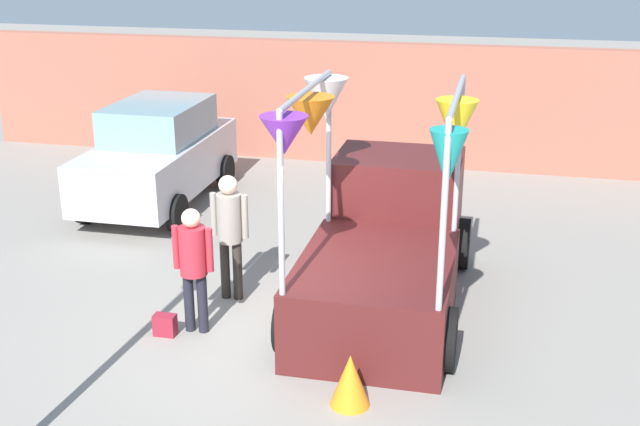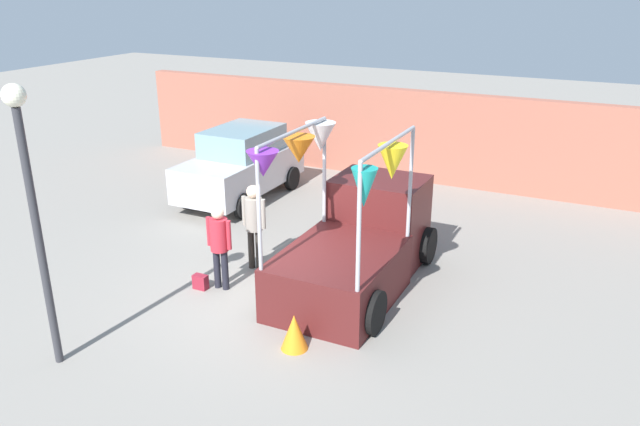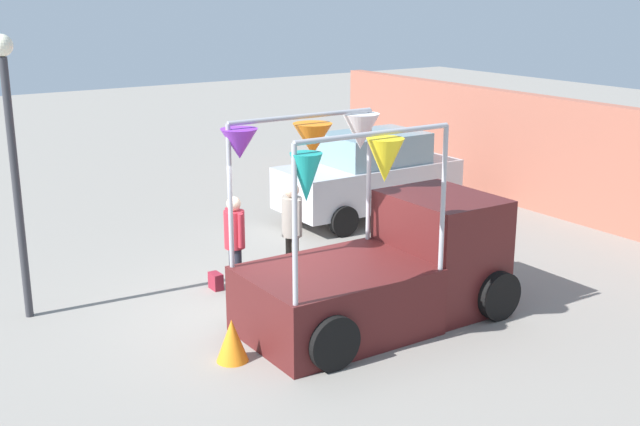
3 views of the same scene
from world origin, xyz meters
name	(u,v)px [view 2 (image 2 of 3)]	position (x,y,z in m)	size (l,w,h in m)	color
ground_plane	(273,293)	(0.00, 0.00, 0.00)	(60.00, 60.00, 0.00)	gray
vendor_truck	(360,237)	(1.22, 1.25, 0.89)	(2.47, 4.11, 3.12)	#4C1919
parked_car	(241,164)	(-3.46, 4.37, 0.94)	(1.88, 4.00, 1.88)	#B7B7BC
person_customer	(219,240)	(-0.98, -0.24, 1.00)	(0.53, 0.34, 1.65)	black
person_vendor	(254,219)	(-0.85, 0.78, 1.08)	(0.53, 0.34, 1.78)	#2D2823
handbag	(200,282)	(-1.33, -0.44, 0.14)	(0.28, 0.16, 0.28)	maroon
street_lamp	(31,193)	(-1.86, -3.37, 2.76)	(0.32, 0.32, 4.27)	#333338
brick_boundary_wall	(410,135)	(0.00, 7.97, 1.30)	(18.00, 0.36, 2.60)	#9E5947
folded_kite_bundle_tangerine	(294,332)	(1.24, -1.46, 0.30)	(0.44, 0.44, 0.60)	orange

